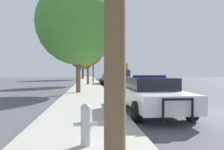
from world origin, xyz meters
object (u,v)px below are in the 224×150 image
(tree_sidewalk_near, at_px, (78,23))
(fire_hydrant, at_px, (86,123))
(tree_sidewalk_mid, at_px, (88,51))
(police_car, at_px, (151,94))
(tree_sidewalk_far, at_px, (83,55))
(traffic_light, at_px, (104,52))
(box_truck, at_px, (120,71))
(car_background_midblock, at_px, (109,79))

(tree_sidewalk_near, bearing_deg, fire_hydrant, -86.50)
(tree_sidewalk_near, bearing_deg, tree_sidewalk_mid, 86.22)
(police_car, xyz_separation_m, tree_sidewalk_near, (-3.22, 7.47, 4.38))
(police_car, relative_size, tree_sidewalk_far, 0.69)
(police_car, bearing_deg, traffic_light, -88.16)
(tree_sidewalk_far, height_order, tree_sidewalk_near, tree_sidewalk_near)
(police_car, distance_m, tree_sidewalk_near, 9.24)
(police_car, height_order, traffic_light, traffic_light)
(box_truck, height_order, tree_sidewalk_mid, tree_sidewalk_mid)
(fire_hydrant, height_order, tree_sidewalk_far, tree_sidewalk_far)
(box_truck, relative_size, tree_sidewalk_near, 0.86)
(tree_sidewalk_mid, bearing_deg, fire_hydrant, -89.83)
(traffic_light, bearing_deg, police_car, -88.30)
(fire_hydrant, bearing_deg, car_background_midblock, 83.59)
(police_car, xyz_separation_m, traffic_light, (-0.58, 19.60, 3.41))
(police_car, relative_size, tree_sidewalk_near, 0.65)
(police_car, xyz_separation_m, tree_sidewalk_mid, (-2.58, 17.18, 3.32))
(car_background_midblock, bearing_deg, tree_sidewalk_far, 99.38)
(traffic_light, distance_m, tree_sidewalk_far, 16.74)
(police_car, relative_size, traffic_light, 0.90)
(traffic_light, height_order, car_background_midblock, traffic_light)
(car_background_midblock, relative_size, box_truck, 0.63)
(car_background_midblock, bearing_deg, police_car, -93.21)
(fire_hydrant, height_order, car_background_midblock, car_background_midblock)
(police_car, distance_m, tree_sidewalk_mid, 17.69)
(tree_sidewalk_mid, bearing_deg, car_background_midblock, 33.18)
(tree_sidewalk_far, bearing_deg, traffic_light, -79.28)
(fire_hydrant, bearing_deg, box_truck, 80.83)
(tree_sidewalk_mid, bearing_deg, box_truck, 71.28)
(box_truck, bearing_deg, car_background_midblock, 73.74)
(fire_hydrant, relative_size, tree_sidewalk_mid, 0.15)
(box_truck, xyz_separation_m, tree_sidewalk_mid, (-6.66, -19.65, 2.30))
(box_truck, xyz_separation_m, tree_sidewalk_near, (-7.30, -29.36, 3.36))
(car_background_midblock, distance_m, tree_sidewalk_far, 18.03)
(box_truck, distance_m, tree_sidewalk_far, 8.42)
(traffic_light, height_order, box_truck, traffic_light)
(tree_sidewalk_mid, bearing_deg, tree_sidewalk_far, 93.39)
(car_background_midblock, relative_size, tree_sidewalk_near, 0.54)
(tree_sidewalk_near, bearing_deg, car_background_midblock, 73.98)
(fire_hydrant, xyz_separation_m, car_background_midblock, (2.58, 22.96, 0.10))
(fire_hydrant, distance_m, tree_sidewalk_far, 40.34)
(traffic_light, relative_size, tree_sidewalk_mid, 1.00)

